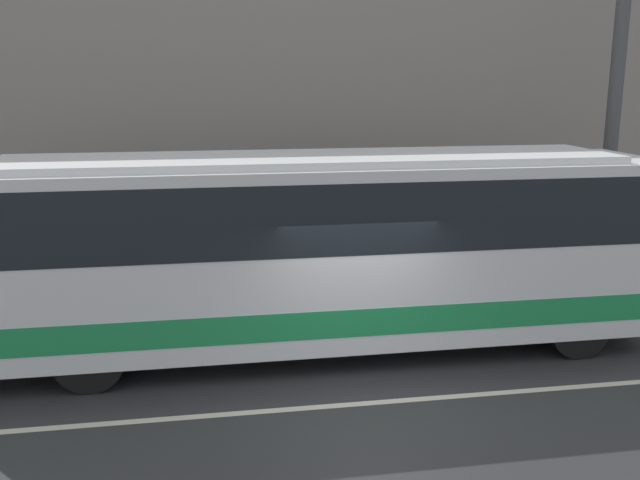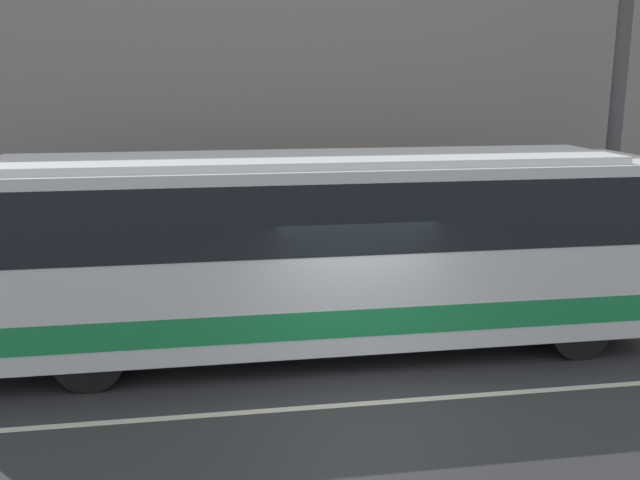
% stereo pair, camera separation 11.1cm
% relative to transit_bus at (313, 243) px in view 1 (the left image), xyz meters
% --- Properties ---
extents(ground_plane, '(60.00, 60.00, 0.00)m').
position_rel_transit_bus_xyz_m(ground_plane, '(0.52, -2.25, -1.92)').
color(ground_plane, '#2D2D30').
extents(sidewalk, '(60.00, 3.10, 0.18)m').
position_rel_transit_bus_xyz_m(sidewalk, '(0.52, 3.30, -1.84)').
color(sidewalk, '#A09E99').
rests_on(sidewalk, ground_plane).
extents(building_facade, '(60.00, 0.35, 9.21)m').
position_rel_transit_bus_xyz_m(building_facade, '(0.52, 4.99, 2.52)').
color(building_facade, gray).
rests_on(building_facade, ground_plane).
extents(lane_stripe, '(54.00, 0.14, 0.01)m').
position_rel_transit_bus_xyz_m(lane_stripe, '(0.52, -2.25, -1.92)').
color(lane_stripe, beige).
rests_on(lane_stripe, ground_plane).
extents(transit_bus, '(12.03, 2.56, 3.42)m').
position_rel_transit_bus_xyz_m(transit_bus, '(0.00, 0.00, 0.00)').
color(transit_bus, white).
rests_on(transit_bus, ground_plane).
extents(utility_pole_near, '(0.30, 0.30, 8.75)m').
position_rel_transit_bus_xyz_m(utility_pole_near, '(6.98, 2.56, 2.63)').
color(utility_pole_near, '#4C4C4F').
rests_on(utility_pole_near, sidewalk).
extents(pedestrian_waiting, '(0.36, 0.36, 1.55)m').
position_rel_transit_bus_xyz_m(pedestrian_waiting, '(1.40, 2.95, -1.03)').
color(pedestrian_waiting, navy).
rests_on(pedestrian_waiting, sidewalk).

